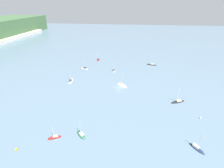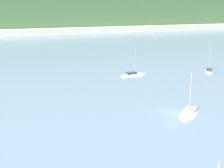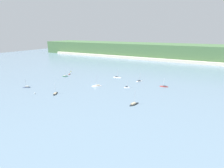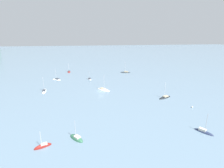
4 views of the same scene
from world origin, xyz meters
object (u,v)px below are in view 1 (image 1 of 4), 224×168
at_px(sailboat_6, 81,135).
at_px(sailboat_9, 55,138).
at_px(sailboat_5, 114,71).
at_px(sailboat_2, 85,69).
at_px(mooring_buoy_1, 200,118).
at_px(sailboat_4, 122,85).
at_px(mooring_buoy_0, 16,149).
at_px(sailboat_3, 197,148).
at_px(sailboat_1, 152,65).
at_px(sailboat_8, 71,81).
at_px(sailboat_7, 178,102).
at_px(sailboat_0, 98,60).

relative_size(sailboat_6, sailboat_9, 1.18).
bearing_deg(sailboat_5, sailboat_2, 60.34).
bearing_deg(mooring_buoy_1, sailboat_4, 51.94).
distance_m(sailboat_6, mooring_buoy_0, 21.74).
height_order(sailboat_2, sailboat_5, sailboat_2).
xyz_separation_m(sailboat_3, sailboat_9, (-1.35, 49.52, -0.07)).
distance_m(sailboat_9, mooring_buoy_0, 12.50).
bearing_deg(sailboat_3, sailboat_1, 148.74).
relative_size(sailboat_8, mooring_buoy_1, 12.36).
bearing_deg(sailboat_1, sailboat_2, 36.24).
distance_m(sailboat_1, sailboat_5, 32.50).
bearing_deg(sailboat_9, sailboat_8, -102.99).
distance_m(sailboat_8, mooring_buoy_1, 73.52).
bearing_deg(sailboat_6, sailboat_3, -133.44).
distance_m(sailboat_5, sailboat_7, 52.40).
distance_m(sailboat_2, mooring_buoy_0, 78.61).
relative_size(sailboat_4, sailboat_7, 1.10).
bearing_deg(sailboat_5, sailboat_1, -83.19).
relative_size(sailboat_2, mooring_buoy_1, 11.68).
relative_size(sailboat_1, sailboat_8, 1.06).
height_order(sailboat_4, sailboat_9, sailboat_4).
bearing_deg(sailboat_7, sailboat_8, -43.37).
distance_m(sailboat_2, sailboat_5, 21.71).
distance_m(sailboat_5, sailboat_9, 70.61).
xyz_separation_m(sailboat_1, sailboat_9, (-86.18, 40.87, -0.08)).
bearing_deg(sailboat_4, sailboat_7, 18.81).
relative_size(sailboat_2, sailboat_4, 0.89).
bearing_deg(sailboat_6, sailboat_8, -17.59).
bearing_deg(sailboat_2, sailboat_5, -151.86).
xyz_separation_m(sailboat_9, mooring_buoy_0, (-7.16, 10.24, 0.36)).
xyz_separation_m(sailboat_1, sailboat_6, (-83.45, 31.75, -0.08)).
relative_size(sailboat_1, sailboat_3, 1.22).
height_order(sailboat_1, sailboat_5, sailboat_1).
bearing_deg(mooring_buoy_0, sailboat_3, -81.89).
height_order(sailboat_8, sailboat_9, sailboat_8).
xyz_separation_m(sailboat_3, sailboat_7, (30.39, 0.03, -0.05)).
bearing_deg(sailboat_0, sailboat_1, 73.06).
distance_m(sailboat_7, mooring_buoy_0, 71.29).
xyz_separation_m(sailboat_5, sailboat_8, (-20.88, 24.22, -0.02)).
height_order(sailboat_4, sailboat_6, sailboat_4).
bearing_deg(sailboat_3, sailboat_7, 142.97).
relative_size(sailboat_4, mooring_buoy_1, 13.18).
height_order(sailboat_6, mooring_buoy_1, sailboat_6).
relative_size(sailboat_3, sailboat_5, 1.17).
bearing_deg(sailboat_5, mooring_buoy_0, 138.80).
bearing_deg(sailboat_6, mooring_buoy_1, -112.30).
xyz_separation_m(sailboat_7, mooring_buoy_1, (-12.63, -6.72, 0.27)).
bearing_deg(sailboat_6, sailboat_7, -95.79).
xyz_separation_m(sailboat_3, mooring_buoy_1, (17.77, -6.69, 0.21)).
bearing_deg(sailboat_0, sailboat_9, -5.51).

